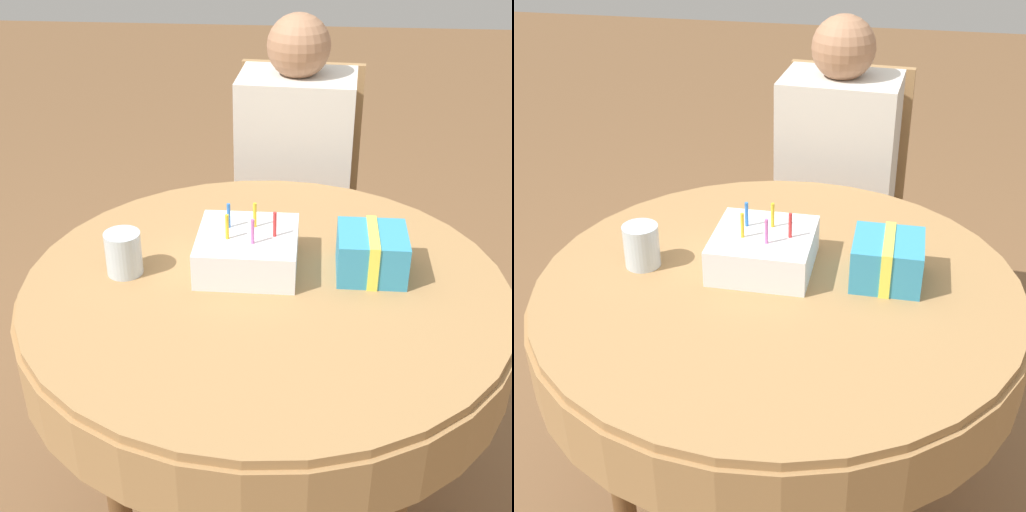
# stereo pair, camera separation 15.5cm
# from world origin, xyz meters

# --- Properties ---
(dining_table) EXTENTS (1.08, 1.08, 0.77)m
(dining_table) POSITION_xyz_m (0.00, 0.00, 0.68)
(dining_table) COLOR #9E7547
(dining_table) RESTS_ON ground_plane
(chair) EXTENTS (0.48, 0.48, 0.98)m
(chair) POSITION_xyz_m (0.04, 0.89, 0.51)
(chair) COLOR #A37A4C
(chair) RESTS_ON ground_plane
(person) EXTENTS (0.37, 0.37, 1.17)m
(person) POSITION_xyz_m (0.04, 0.78, 0.70)
(person) COLOR #9E7051
(person) RESTS_ON ground_plane
(birthday_cake) EXTENTS (0.22, 0.22, 0.14)m
(birthday_cake) POSITION_xyz_m (-0.04, 0.05, 0.81)
(birthday_cake) COLOR white
(birthday_cake) RESTS_ON dining_table
(drinking_glass) EXTENTS (0.08, 0.08, 0.10)m
(drinking_glass) POSITION_xyz_m (-0.31, 0.01, 0.82)
(drinking_glass) COLOR silver
(drinking_glass) RESTS_ON dining_table
(gift_box) EXTENTS (0.15, 0.16, 0.11)m
(gift_box) POSITION_xyz_m (0.23, 0.05, 0.82)
(gift_box) COLOR teal
(gift_box) RESTS_ON dining_table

